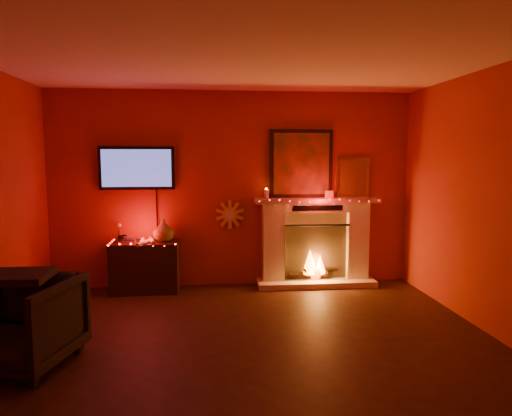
{
  "coord_description": "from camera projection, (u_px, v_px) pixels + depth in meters",
  "views": [
    {
      "loc": [
        -0.31,
        -3.83,
        1.8
      ],
      "look_at": [
        0.24,
        1.7,
        1.18
      ],
      "focal_mm": 32.0,
      "sensor_mm": 36.0,
      "label": 1
    }
  ],
  "objects": [
    {
      "name": "armchair",
      "position": [
        20.0,
        323.0,
        3.9
      ],
      "size": [
        1.03,
        1.05,
        0.78
      ],
      "primitive_type": "imported",
      "rotation": [
        0.0,
        0.0,
        -0.27
      ],
      "color": "black",
      "rests_on": "floor"
    },
    {
      "name": "console_table",
      "position": [
        146.0,
        263.0,
        6.1
      ],
      "size": [
        0.89,
        0.58,
        0.97
      ],
      "color": "black",
      "rests_on": "floor"
    },
    {
      "name": "room",
      "position": [
        248.0,
        210.0,
        3.87
      ],
      "size": [
        5.0,
        5.0,
        5.0
      ],
      "color": "black",
      "rests_on": "ground"
    },
    {
      "name": "sunburst_clock",
      "position": [
        230.0,
        214.0,
        6.36
      ],
      "size": [
        0.4,
        0.03,
        0.4
      ],
      "color": "gold",
      "rests_on": "room"
    },
    {
      "name": "tv",
      "position": [
        137.0,
        168.0,
        6.14
      ],
      "size": [
        1.0,
        0.07,
        1.24
      ],
      "color": "black",
      "rests_on": "room"
    },
    {
      "name": "fireplace",
      "position": [
        315.0,
        234.0,
        6.42
      ],
      "size": [
        1.72,
        0.4,
        2.18
      ],
      "color": "beige",
      "rests_on": "floor"
    }
  ]
}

